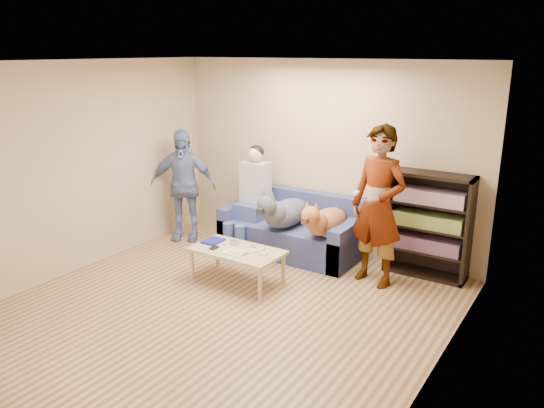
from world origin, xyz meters
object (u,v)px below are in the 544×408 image
Objects in this scene: dog_tan at (324,221)px; coffee_table at (237,253)px; person_standing_right at (378,206)px; person_seated at (251,194)px; notebook_blue at (213,241)px; bookshelf at (429,223)px; sofa at (292,232)px; camera_silver at (235,243)px; dog_gray at (283,212)px; person_standing_left at (183,185)px.

dog_tan reaches higher than coffee_table.
person_seated is (-1.94, 0.19, -0.18)m from person_standing_right.
person_seated is (-0.15, 1.05, 0.34)m from notebook_blue.
notebook_blue is 2.65m from bookshelf.
sofa is 1.66× the size of dog_tan.
camera_silver is at bearing -130.89° from dog_tan.
coffee_table is at bearing -92.61° from dog_gray.
person_standing_left is 1.26× the size of bookshelf.
person_standing_right is 1.54m from sofa.
camera_silver is (1.45, -0.71, -0.37)m from person_standing_left.
bookshelf is at bearing 38.46° from coffee_table.
sofa is 1.29× the size of person_seated.
coffee_table is at bearing -122.71° from dog_tan.
notebook_blue is (-1.79, -0.85, -0.52)m from person_standing_right.
person_seated reaches higher than sofa.
bookshelf reaches higher than notebook_blue.
person_standing_right is 7.34× the size of notebook_blue.
dog_tan is 1.21m from coffee_table.
dog_gray is at bearing 79.14° from camera_silver.
person_seated is at bearing 113.84° from camera_silver.
bookshelf reaches higher than sofa.
person_standing_right is at bearing -3.15° from dog_gray.
sofa is 0.43m from dog_gray.
person_standing_right is 2.97m from person_standing_left.
person_standing_left is at bearing -165.06° from person_seated.
sofa is 1.23m from coffee_table.
dog_tan is at bearing -159.01° from bookshelf.
person_standing_left is 1.11× the size of person_seated.
person_standing_left is 1.49× the size of coffee_table.
camera_silver is at bearing -54.19° from person_standing_left.
bookshelf is (2.39, 0.36, -0.09)m from person_seated.
person_standing_right is 1.67× the size of dog_tan.
dog_gray is at bearing -88.17° from sofa.
camera_silver is 0.90m from dog_gray.
notebook_blue reaches higher than coffee_table.
person_standing_left is 1.66m from camera_silver.
dog_tan reaches higher than sofa.
camera_silver reaches higher than coffee_table.
dog_gray is at bearing -165.00° from bookshelf.
person_standing_left is (-2.96, -0.08, -0.14)m from person_standing_right.
person_standing_left is at bearing -174.61° from dog_gray.
person_standing_left reaches higher than dog_tan.
notebook_blue is 0.14× the size of sofa.
person_standing_right is at bearing -5.70° from person_seated.
dog_tan is at bearing 57.29° from coffee_table.
person_standing_left is at bearing -175.50° from dog_tan.
coffee_table is 0.85× the size of bookshelf.
person_seated is at bearing -171.42° from bookshelf.
bookshelf reaches higher than camera_silver.
bookshelf is (1.96, 1.34, 0.23)m from camera_silver.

